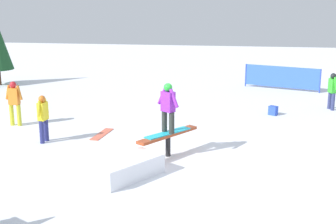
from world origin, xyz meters
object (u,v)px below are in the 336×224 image
object	(u,v)px
main_rider_on_rail	(168,109)
bystander_yellow	(43,116)
bystander_orange	(14,101)
loose_snowboard_coral	(102,134)
rail_feature	(168,137)
bystander_green	(332,89)
backpack_on_snow	(273,111)

from	to	relation	value
main_rider_on_rail	bystander_yellow	bearing A→B (deg)	116.70
main_rider_on_rail	bystander_orange	xyz separation A→B (m)	(2.32, 5.62, -0.49)
main_rider_on_rail	bystander_yellow	world-z (taller)	main_rider_on_rail
bystander_orange	loose_snowboard_coral	size ratio (longest dim) A/B	1.14
main_rider_on_rail	loose_snowboard_coral	distance (m)	3.24
bystander_yellow	loose_snowboard_coral	xyz separation A→B (m)	(1.03, -1.48, -0.80)
rail_feature	bystander_yellow	bearing A→B (deg)	113.30
rail_feature	bystander_yellow	world-z (taller)	bystander_yellow
rail_feature	bystander_green	size ratio (longest dim) A/B	1.37
loose_snowboard_coral	backpack_on_snow	xyz separation A→B (m)	(3.44, -5.55, 0.16)
rail_feature	bystander_orange	size ratio (longest dim) A/B	1.28
main_rider_on_rail	loose_snowboard_coral	world-z (taller)	main_rider_on_rail
main_rider_on_rail	bystander_green	distance (m)	8.41
rail_feature	backpack_on_snow	xyz separation A→B (m)	(5.16, -3.14, -0.38)
bystander_green	main_rider_on_rail	bearing A→B (deg)	122.34
main_rider_on_rail	bystander_green	size ratio (longest dim) A/B	0.97
bystander_orange	bystander_yellow	size ratio (longest dim) A/B	1.06
loose_snowboard_coral	bystander_yellow	bearing A→B (deg)	-49.47
rail_feature	backpack_on_snow	size ratio (longest dim) A/B	5.75
bystander_yellow	bystander_green	bearing A→B (deg)	129.04
rail_feature	bystander_green	bearing A→B (deg)	-6.87
bystander_orange	bystander_green	distance (m)	11.77
bystander_yellow	bystander_orange	bearing A→B (deg)	-125.76
main_rider_on_rail	bystander_yellow	distance (m)	3.99
backpack_on_snow	loose_snowboard_coral	bearing A→B (deg)	64.77
bystander_yellow	loose_snowboard_coral	bearing A→B (deg)	132.26
bystander_green	bystander_orange	bearing A→B (deg)	92.87
bystander_yellow	loose_snowboard_coral	size ratio (longest dim) A/B	1.07
bystander_green	rail_feature	bearing A→B (deg)	122.34
loose_snowboard_coral	bystander_orange	bearing A→B (deg)	-94.85
bystander_yellow	bystander_green	size ratio (longest dim) A/B	1.01
main_rider_on_rail	bystander_orange	distance (m)	6.10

